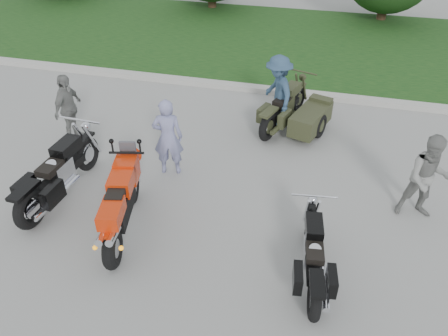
% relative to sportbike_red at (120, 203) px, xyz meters
% --- Properties ---
extents(ground, '(80.00, 80.00, 0.00)m').
position_rel_sportbike_red_xyz_m(ground, '(0.72, 0.17, -0.64)').
color(ground, '#9C9C97').
rests_on(ground, ground).
extents(curb, '(60.00, 0.30, 0.15)m').
position_rel_sportbike_red_xyz_m(curb, '(0.72, 6.17, -0.56)').
color(curb, '#B4B1A9').
rests_on(curb, ground).
extents(grass_strip, '(60.00, 8.00, 0.14)m').
position_rel_sportbike_red_xyz_m(grass_strip, '(0.72, 10.32, -0.57)').
color(grass_strip, '#305B1F').
rests_on(grass_strip, ground).
extents(sportbike_red, '(0.76, 2.25, 1.08)m').
position_rel_sportbike_red_xyz_m(sportbike_red, '(0.00, 0.00, 0.00)').
color(sportbike_red, black).
rests_on(sportbike_red, ground).
extents(cruiser_left, '(0.45, 2.58, 0.99)m').
position_rel_sportbike_red_xyz_m(cruiser_left, '(-1.58, 0.56, -0.13)').
color(cruiser_left, black).
rests_on(cruiser_left, ground).
extents(cruiser_right, '(0.52, 2.13, 0.82)m').
position_rel_sportbike_red_xyz_m(cruiser_right, '(3.24, -0.23, -0.22)').
color(cruiser_right, black).
rests_on(cruiser_right, ground).
extents(cruiser_sidecar, '(1.58, 2.32, 0.92)m').
position_rel_sportbike_red_xyz_m(cruiser_sidecar, '(2.51, 4.25, -0.20)').
color(cruiser_sidecar, black).
rests_on(cruiser_sidecar, ground).
extents(person_stripe, '(0.68, 0.53, 1.65)m').
position_rel_sportbike_red_xyz_m(person_stripe, '(0.15, 1.91, 0.19)').
color(person_stripe, '#898CBB').
rests_on(person_stripe, ground).
extents(person_grey, '(0.87, 0.72, 1.65)m').
position_rel_sportbike_red_xyz_m(person_grey, '(4.99, 1.76, 0.19)').
color(person_grey, gray).
rests_on(person_grey, ground).
extents(person_denim, '(1.15, 1.31, 1.76)m').
position_rel_sportbike_red_xyz_m(person_denim, '(1.95, 4.39, 0.25)').
color(person_denim, '#314C68').
rests_on(person_denim, ground).
extents(person_back, '(0.41, 0.94, 1.59)m').
position_rel_sportbike_red_xyz_m(person_back, '(-2.46, 2.56, 0.16)').
color(person_back, gray).
rests_on(person_back, ground).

